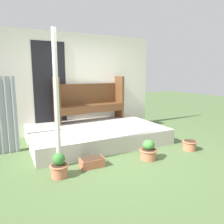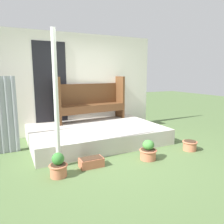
# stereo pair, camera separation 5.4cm
# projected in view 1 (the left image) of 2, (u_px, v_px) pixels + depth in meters

# --- Properties ---
(ground_plane) EXTENTS (24.00, 24.00, 0.00)m
(ground_plane) POSITION_uv_depth(u_px,v_px,m) (110.00, 156.00, 4.22)
(ground_plane) COLOR #516B3D
(porch_slab) EXTENTS (2.97, 2.01, 0.34)m
(porch_slab) POSITION_uv_depth(u_px,v_px,m) (96.00, 134.00, 5.13)
(porch_slab) COLOR beige
(porch_slab) RESTS_ON ground_plane
(house_wall) EXTENTS (4.17, 0.08, 2.60)m
(house_wall) POSITION_uv_depth(u_px,v_px,m) (79.00, 84.00, 5.83)
(house_wall) COLOR white
(house_wall) RESTS_ON ground_plane
(support_post) EXTENTS (0.08, 0.08, 2.27)m
(support_post) POSITION_uv_depth(u_px,v_px,m) (57.00, 101.00, 3.53)
(support_post) COLOR white
(support_post) RESTS_ON ground_plane
(bench) EXTENTS (1.89, 0.56, 1.15)m
(bench) POSITION_uv_depth(u_px,v_px,m) (90.00, 99.00, 5.76)
(bench) COLOR brown
(bench) RESTS_ON porch_slab
(flower_pot_left) EXTENTS (0.29, 0.29, 0.38)m
(flower_pot_left) POSITION_uv_depth(u_px,v_px,m) (59.00, 167.00, 3.34)
(flower_pot_left) COLOR #C67251
(flower_pot_left) RESTS_ON ground_plane
(flower_pot_middle) EXTENTS (0.33, 0.33, 0.37)m
(flower_pot_middle) POSITION_uv_depth(u_px,v_px,m) (148.00, 151.00, 4.03)
(flower_pot_middle) COLOR #C67251
(flower_pot_middle) RESTS_ON ground_plane
(flower_pot_right) EXTENTS (0.31, 0.31, 0.20)m
(flower_pot_right) POSITION_uv_depth(u_px,v_px,m) (189.00, 145.00, 4.54)
(flower_pot_right) COLOR #C67251
(flower_pot_right) RESTS_ON ground_plane
(planter_box_rect) EXTENTS (0.40, 0.23, 0.16)m
(planter_box_rect) POSITION_uv_depth(u_px,v_px,m) (92.00, 162.00, 3.71)
(planter_box_rect) COLOR #B76647
(planter_box_rect) RESTS_ON ground_plane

